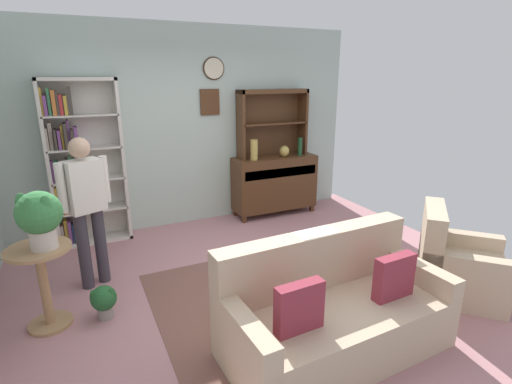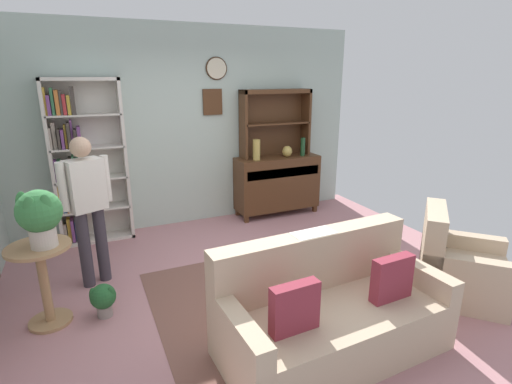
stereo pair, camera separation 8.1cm
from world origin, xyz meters
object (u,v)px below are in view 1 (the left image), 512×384
vase_round (284,151)px  plant_stand (43,279)px  armchair_floral (456,267)px  potted_plant_large (39,216)px  couch_floral (333,313)px  book_stack (307,259)px  coffee_table (307,264)px  sideboard_hutch (272,114)px  sideboard (274,182)px  bottle_wine (300,147)px  bookshelf (80,164)px  vase_tall (254,150)px  person_reading (86,203)px  potted_plant_small (104,300)px

vase_round → plant_stand: (-3.29, -1.65, -0.55)m
armchair_floral → potted_plant_large: potted_plant_large is taller
couch_floral → armchair_floral: size_ratio=1.70×
couch_floral → book_stack: couch_floral is taller
coffee_table → couch_floral: bearing=-106.8°
sideboard_hutch → coffee_table: (-0.86, -2.41, -1.21)m
armchair_floral → book_stack: armchair_floral is taller
sideboard → sideboard_hutch: size_ratio=1.18×
bottle_wine → armchair_floral: 2.90m
bottle_wine → couch_floral: (-1.47, -2.93, -0.75)m
bookshelf → vase_tall: bookshelf is taller
bookshelf → bottle_wine: 3.13m
person_reading → armchair_floral: bearing=-28.1°
armchair_floral → person_reading: (-3.26, 1.74, 0.62)m
vase_round → potted_plant_small: bearing=-148.3°
couch_floral → bookshelf: bearing=118.1°
sideboard_hutch → armchair_floral: sideboard_hutch is taller
book_stack → couch_floral: bearing=-104.0°
vase_round → book_stack: bearing=-114.4°
potted_plant_small → sideboard_hutch: bearing=35.5°
vase_tall → potted_plant_large: bearing=-148.1°
sideboard → vase_tall: 0.69m
plant_stand → person_reading: 0.85m
book_stack → vase_tall: bearing=77.1°
potted_plant_small → vase_round: bearing=31.7°
sideboard → coffee_table: bearing=-110.5°
bookshelf → sideboard: bearing=-1.7°
sideboard_hutch → vase_round: 0.60m
armchair_floral → vase_tall: bearing=108.2°
bottle_wine → person_reading: 3.30m
coffee_table → person_reading: bearing=148.2°
couch_floral → sideboard: bearing=70.4°
vase_tall → coffee_table: bearing=-101.9°
armchair_floral → plant_stand: size_ratio=1.45×
vase_tall → armchair_floral: (0.92, -2.80, -0.78)m
sideboard → potted_plant_large: size_ratio=2.65×
bookshelf → vase_tall: bearing=-4.0°
book_stack → potted_plant_large: bearing=164.6°
vase_tall → couch_floral: size_ratio=0.17×
couch_floral → book_stack: size_ratio=8.37×
bookshelf → potted_plant_large: bookshelf is taller
vase_round → potted_plant_large: (-3.23, -1.70, 0.03)m
sideboard → potted_plant_large: bearing=-150.3°
plant_stand → bottle_wine: bearing=24.7°
bottle_wine → potted_plant_large: 3.87m
armchair_floral → coffee_table: size_ratio=1.35×
armchair_floral → vase_round: bearing=98.1°
couch_floral → potted_plant_small: couch_floral is taller
potted_plant_large → potted_plant_small: bearing=-7.7°
bookshelf → sideboard: size_ratio=1.62×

